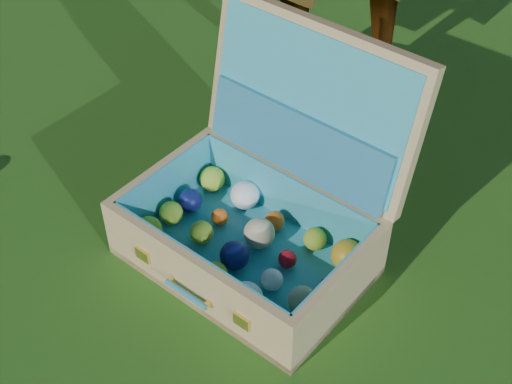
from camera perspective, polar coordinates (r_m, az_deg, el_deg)
The scene contains 2 objects.
ground at distance 1.86m, azimuth -4.80°, elevation -2.73°, with size 60.00×60.00×0.00m, color #215114.
suitcase at distance 1.70m, azimuth 0.81°, elevation -0.65°, with size 0.69×0.65×0.54m.
Camera 1 is at (0.60, -1.16, 1.32)m, focal length 50.00 mm.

